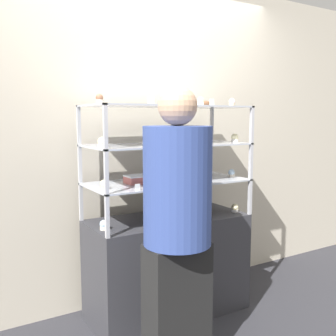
{
  "coord_description": "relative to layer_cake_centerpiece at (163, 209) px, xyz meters",
  "views": [
    {
      "loc": [
        -1.46,
        -2.43,
        1.47
      ],
      "look_at": [
        0.0,
        0.0,
        1.11
      ],
      "focal_mm": 42.0,
      "sensor_mm": 36.0,
      "label": 1
    }
  ],
  "objects": [
    {
      "name": "display_riser_lower",
      "position": [
        0.03,
        -0.02,
        0.2
      ],
      "size": [
        1.18,
        0.51,
        0.27
      ],
      "color": "#B7B7BC",
      "rests_on": "display_base"
    },
    {
      "name": "cupcake_11",
      "position": [
        0.22,
        -0.15,
        0.79
      ],
      "size": [
        0.05,
        0.05,
        0.06
      ],
      "color": "white",
      "rests_on": "display_riser_upper"
    },
    {
      "name": "cupcake_5",
      "position": [
        0.55,
        -0.11,
        0.24
      ],
      "size": [
        0.05,
        0.05,
        0.06
      ],
      "color": "beige",
      "rests_on": "display_riser_lower"
    },
    {
      "name": "cupcake_9",
      "position": [
        -0.51,
        -0.09,
        0.79
      ],
      "size": [
        0.05,
        0.05,
        0.06
      ],
      "color": "beige",
      "rests_on": "display_riser_upper"
    },
    {
      "name": "back_wall",
      "position": [
        0.03,
        0.38,
        0.49
      ],
      "size": [
        8.0,
        0.05,
        2.6
      ],
      "color": "beige",
      "rests_on": "ground_plane"
    },
    {
      "name": "display_riser_upper",
      "position": [
        0.03,
        -0.02,
        0.74
      ],
      "size": [
        1.18,
        0.51,
        0.27
      ],
      "color": "#B7B7BC",
      "rests_on": "display_riser_middle"
    },
    {
      "name": "cupcake_10",
      "position": [
        -0.16,
        -0.12,
        0.79
      ],
      "size": [
        0.05,
        0.05,
        0.06
      ],
      "color": "white",
      "rests_on": "display_riser_upper"
    },
    {
      "name": "price_tag_3",
      "position": [
        0.24,
        -0.25,
        0.78
      ],
      "size": [
        0.04,
        0.0,
        0.04
      ],
      "color": "white",
      "rests_on": "display_riser_upper"
    },
    {
      "name": "cupcake_3",
      "position": [
        0.04,
        -0.14,
        0.24
      ],
      "size": [
        0.05,
        0.05,
        0.06
      ],
      "color": "beige",
      "rests_on": "display_riser_lower"
    },
    {
      "name": "sheet_cake_frosted",
      "position": [
        -0.18,
        0.01,
        0.24
      ],
      "size": [
        0.22,
        0.14,
        0.06
      ],
      "color": "#C66660",
      "rests_on": "display_riser_lower"
    },
    {
      "name": "cupcake_0",
      "position": [
        -0.5,
        -0.08,
        -0.03
      ],
      "size": [
        0.06,
        0.06,
        0.07
      ],
      "color": "beige",
      "rests_on": "display_base"
    },
    {
      "name": "display_base",
      "position": [
        0.03,
        -0.02,
        -0.43
      ],
      "size": [
        1.18,
        0.51,
        0.74
      ],
      "color": "#333338",
      "rests_on": "ground_plane"
    },
    {
      "name": "price_tag_2",
      "position": [
        0.03,
        -0.25,
        0.51
      ],
      "size": [
        0.04,
        0.0,
        0.04
      ],
      "color": "white",
      "rests_on": "display_riser_middle"
    },
    {
      "name": "layer_cake_centerpiece",
      "position": [
        0.0,
        0.0,
        0.0
      ],
      "size": [
        0.17,
        0.17,
        0.12
      ],
      "color": "beige",
      "rests_on": "display_base"
    },
    {
      "name": "cupcake_2",
      "position": [
        -0.49,
        -0.09,
        0.24
      ],
      "size": [
        0.05,
        0.05,
        0.06
      ],
      "color": "#CCB28C",
      "rests_on": "display_riser_lower"
    },
    {
      "name": "ground_plane",
      "position": [
        0.03,
        -0.02,
        -0.81
      ],
      "size": [
        20.0,
        20.0,
        0.0
      ],
      "primitive_type": "plane",
      "color": "#2D2D33"
    },
    {
      "name": "cupcake_4",
      "position": [
        0.31,
        -0.11,
        0.24
      ],
      "size": [
        0.05,
        0.05,
        0.06
      ],
      "color": "white",
      "rests_on": "display_riser_lower"
    },
    {
      "name": "price_tag_1",
      "position": [
        -0.33,
        -0.25,
        0.23
      ],
      "size": [
        0.04,
        0.0,
        0.04
      ],
      "color": "white",
      "rests_on": "display_riser_lower"
    },
    {
      "name": "cupcake_1",
      "position": [
        0.56,
        -0.14,
        -0.03
      ],
      "size": [
        0.06,
        0.06,
        0.07
      ],
      "color": "white",
      "rests_on": "display_base"
    },
    {
      "name": "price_tag_0",
      "position": [
        -0.13,
        -0.25,
        -0.04
      ],
      "size": [
        0.04,
        0.0,
        0.04
      ],
      "color": "white",
      "rests_on": "display_base"
    },
    {
      "name": "cupcake_8",
      "position": [
        0.56,
        -0.13,
        0.52
      ],
      "size": [
        0.06,
        0.06,
        0.07
      ],
      "color": "white",
      "rests_on": "display_riser_middle"
    },
    {
      "name": "cupcake_6",
      "position": [
        -0.51,
        -0.12,
        0.52
      ],
      "size": [
        0.06,
        0.06,
        0.07
      ],
      "color": "white",
      "rests_on": "display_riser_middle"
    },
    {
      "name": "cupcake_12",
      "position": [
        0.56,
        -0.09,
        0.79
      ],
      "size": [
        0.05,
        0.05,
        0.06
      ],
      "color": "#CCB28C",
      "rests_on": "display_riser_upper"
    },
    {
      "name": "donut_glazed",
      "position": [
        0.35,
        0.02,
        0.78
      ],
      "size": [
        0.14,
        0.14,
        0.04
      ],
      "color": "brown",
      "rests_on": "display_riser_upper"
    },
    {
      "name": "cupcake_7",
      "position": [
        0.02,
        -0.08,
        0.52
      ],
      "size": [
        0.06,
        0.06,
        0.07
      ],
      "color": "beige",
      "rests_on": "display_riser_middle"
    },
    {
      "name": "display_riser_middle",
      "position": [
        0.03,
        -0.02,
        0.47
      ],
      "size": [
        1.18,
        0.51,
        0.27
      ],
      "color": "#B7B7BC",
      "rests_on": "display_riser_lower"
    },
    {
      "name": "customer_figure",
      "position": [
        -0.27,
        -0.62,
        0.07
      ],
      "size": [
        0.38,
        0.38,
        1.65
      ],
      "color": "black",
      "rests_on": "ground_plane"
    }
  ]
}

